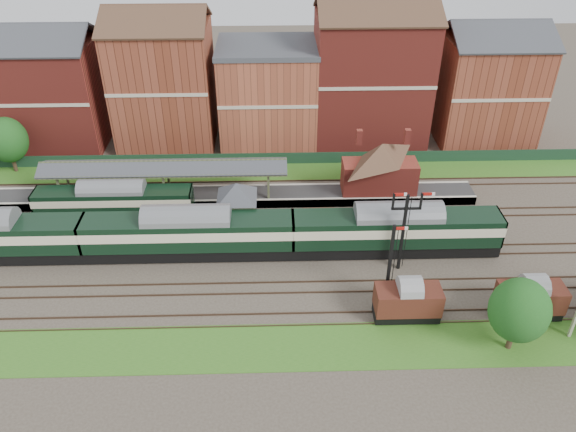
{
  "coord_description": "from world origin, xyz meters",
  "views": [
    {
      "loc": [
        0.64,
        -42.75,
        33.04
      ],
      "look_at": [
        1.9,
        2.0,
        3.0
      ],
      "focal_mm": 35.0,
      "sensor_mm": 36.0,
      "label": 1
    }
  ],
  "objects_px": {
    "semaphore_bracket": "(404,227)",
    "dmu_train": "(188,233)",
    "signal_box": "(238,208)",
    "platform_railcar": "(114,201)",
    "goods_van_a": "(408,301)"
  },
  "relations": [
    {
      "from": "semaphore_bracket",
      "to": "dmu_train",
      "type": "xyz_separation_m",
      "value": [
        -19.49,
        2.5,
        -2.01
      ]
    },
    {
      "from": "signal_box",
      "to": "goods_van_a",
      "type": "bearing_deg",
      "value": -40.5
    },
    {
      "from": "signal_box",
      "to": "dmu_train",
      "type": "xyz_separation_m",
      "value": [
        -4.45,
        -3.25,
        -0.57
      ]
    },
    {
      "from": "signal_box",
      "to": "goods_van_a",
      "type": "xyz_separation_m",
      "value": [
        14.34,
        -12.25,
        -1.34
      ]
    },
    {
      "from": "platform_railcar",
      "to": "dmu_train",
      "type": "bearing_deg",
      "value": -37.6
    },
    {
      "from": "semaphore_bracket",
      "to": "goods_van_a",
      "type": "relative_size",
      "value": 1.54
    },
    {
      "from": "semaphore_bracket",
      "to": "dmu_train",
      "type": "relative_size",
      "value": 0.14
    },
    {
      "from": "signal_box",
      "to": "semaphore_bracket",
      "type": "relative_size",
      "value": 0.73
    },
    {
      "from": "signal_box",
      "to": "dmu_train",
      "type": "relative_size",
      "value": 0.1
    },
    {
      "from": "signal_box",
      "to": "semaphore_bracket",
      "type": "height_order",
      "value": "semaphore_bracket"
    },
    {
      "from": "signal_box",
      "to": "dmu_train",
      "type": "distance_m",
      "value": 5.54
    },
    {
      "from": "signal_box",
      "to": "platform_railcar",
      "type": "bearing_deg",
      "value": 165.85
    },
    {
      "from": "dmu_train",
      "to": "platform_railcar",
      "type": "distance_m",
      "value": 10.66
    },
    {
      "from": "dmu_train",
      "to": "platform_railcar",
      "type": "bearing_deg",
      "value": 142.4
    },
    {
      "from": "platform_railcar",
      "to": "goods_van_a",
      "type": "bearing_deg",
      "value": -29.64
    }
  ]
}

